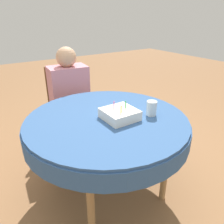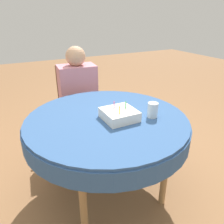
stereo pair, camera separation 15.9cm
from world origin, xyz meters
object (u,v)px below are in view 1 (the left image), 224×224
at_px(person, 69,89).
at_px(birthday_cake, 120,114).
at_px(drinking_glass, 152,108).
at_px(chair, 68,103).

distance_m(person, birthday_cake, 0.93).
bearing_deg(birthday_cake, drinking_glass, -18.68).
distance_m(person, drinking_glass, 1.04).
relative_size(chair, person, 0.80).
bearing_deg(chair, birthday_cake, -85.06).
relative_size(person, birthday_cake, 4.77).
height_order(person, drinking_glass, person).
bearing_deg(chair, drinking_glass, -72.96).
bearing_deg(birthday_cake, chair, 89.11).
relative_size(birthday_cake, drinking_glass, 2.08).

